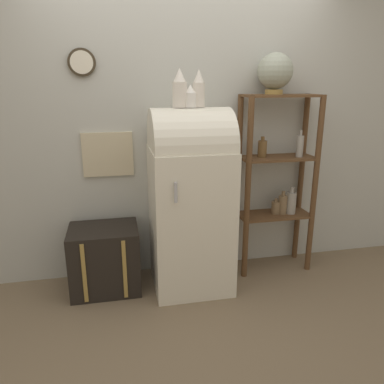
{
  "coord_description": "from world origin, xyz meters",
  "views": [
    {
      "loc": [
        -0.59,
        -2.63,
        1.7
      ],
      "look_at": [
        0.01,
        0.23,
        0.83
      ],
      "focal_mm": 35.0,
      "sensor_mm": 36.0,
      "label": 1
    }
  ],
  "objects_px": {
    "globe": "(275,72)",
    "vase_center": "(191,97)",
    "vase_right": "(199,90)",
    "refrigerator": "(190,197)",
    "vase_left": "(180,89)",
    "suitcase_trunk": "(105,259)"
  },
  "relations": [
    {
      "from": "globe",
      "to": "vase_center",
      "type": "relative_size",
      "value": 2.0
    },
    {
      "from": "globe",
      "to": "vase_right",
      "type": "distance_m",
      "value": 0.72
    },
    {
      "from": "refrigerator",
      "to": "vase_right",
      "type": "xyz_separation_m",
      "value": [
        0.07,
        0.01,
        0.85
      ]
    },
    {
      "from": "globe",
      "to": "vase_right",
      "type": "height_order",
      "value": "globe"
    },
    {
      "from": "vase_left",
      "to": "refrigerator",
      "type": "bearing_deg",
      "value": -2.73
    },
    {
      "from": "refrigerator",
      "to": "globe",
      "type": "distance_m",
      "value": 1.25
    },
    {
      "from": "suitcase_trunk",
      "to": "vase_center",
      "type": "relative_size",
      "value": 3.37
    },
    {
      "from": "suitcase_trunk",
      "to": "globe",
      "type": "distance_m",
      "value": 2.1
    },
    {
      "from": "globe",
      "to": "vase_left",
      "type": "xyz_separation_m",
      "value": [
        -0.83,
        -0.17,
        -0.13
      ]
    },
    {
      "from": "refrigerator",
      "to": "vase_center",
      "type": "height_order",
      "value": "vase_center"
    },
    {
      "from": "vase_left",
      "to": "vase_center",
      "type": "xyz_separation_m",
      "value": [
        0.08,
        -0.01,
        -0.06
      ]
    },
    {
      "from": "globe",
      "to": "vase_left",
      "type": "height_order",
      "value": "globe"
    },
    {
      "from": "vase_left",
      "to": "vase_center",
      "type": "relative_size",
      "value": 1.72
    },
    {
      "from": "suitcase_trunk",
      "to": "vase_left",
      "type": "xyz_separation_m",
      "value": [
        0.64,
        -0.05,
        1.37
      ]
    },
    {
      "from": "vase_center",
      "to": "vase_right",
      "type": "bearing_deg",
      "value": 10.33
    },
    {
      "from": "suitcase_trunk",
      "to": "globe",
      "type": "relative_size",
      "value": 1.68
    },
    {
      "from": "suitcase_trunk",
      "to": "vase_center",
      "type": "height_order",
      "value": "vase_center"
    },
    {
      "from": "vase_left",
      "to": "vase_right",
      "type": "bearing_deg",
      "value": 1.03
    },
    {
      "from": "refrigerator",
      "to": "globe",
      "type": "height_order",
      "value": "globe"
    },
    {
      "from": "refrigerator",
      "to": "suitcase_trunk",
      "type": "height_order",
      "value": "refrigerator"
    },
    {
      "from": "suitcase_trunk",
      "to": "vase_left",
      "type": "height_order",
      "value": "vase_left"
    },
    {
      "from": "suitcase_trunk",
      "to": "vase_right",
      "type": "distance_m",
      "value": 1.57
    }
  ]
}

